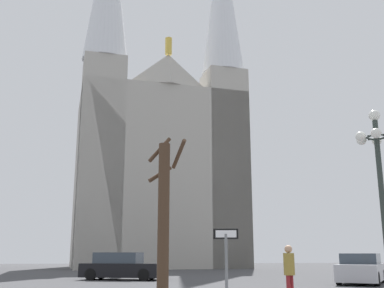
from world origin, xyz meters
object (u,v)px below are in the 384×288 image
at_px(one_way_arrow_sign, 226,262).
at_px(street_lamp, 380,175).
at_px(cathedral, 160,148).
at_px(parked_car_near_black, 121,267).
at_px(bare_tree, 164,216).
at_px(parked_car_far_silver, 361,269).
at_px(pedestrian_walking, 289,269).

distance_m(one_way_arrow_sign, street_lamp, 6.23).
height_order(cathedral, street_lamp, cathedral).
xyz_separation_m(one_way_arrow_sign, parked_car_near_black, (-2.61, 16.60, -0.56)).
relative_size(one_way_arrow_sign, street_lamp, 0.35).
xyz_separation_m(cathedral, street_lamp, (4.55, -34.63, -8.43)).
height_order(one_way_arrow_sign, bare_tree, bare_tree).
bearing_deg(parked_car_far_silver, cathedral, 108.58).
relative_size(cathedral, one_way_arrow_sign, 19.40).
height_order(cathedral, parked_car_far_silver, cathedral).
height_order(bare_tree, parked_car_near_black, bare_tree).
distance_m(street_lamp, bare_tree, 6.65).
xyz_separation_m(cathedral, bare_tree, (-1.86, -33.32, -9.64)).
relative_size(cathedral, bare_tree, 7.61).
bearing_deg(parked_car_far_silver, bare_tree, -142.05).
height_order(one_way_arrow_sign, parked_car_near_black, one_way_arrow_sign).
bearing_deg(cathedral, parked_car_near_black, -99.20).
bearing_deg(street_lamp, parked_car_far_silver, 67.24).
height_order(cathedral, pedestrian_walking, cathedral).
height_order(bare_tree, pedestrian_walking, bare_tree).
bearing_deg(street_lamp, one_way_arrow_sign, -156.46).
relative_size(street_lamp, bare_tree, 1.13).
relative_size(one_way_arrow_sign, parked_car_near_black, 0.42).
xyz_separation_m(street_lamp, parked_car_near_black, (-7.84, 14.32, -3.07)).
xyz_separation_m(cathedral, one_way_arrow_sign, (-0.68, -36.91, -10.94)).
distance_m(one_way_arrow_sign, parked_car_near_black, 16.81).
bearing_deg(bare_tree, parked_car_near_black, 96.29).
distance_m(one_way_arrow_sign, pedestrian_walking, 3.81).
bearing_deg(street_lamp, parked_car_near_black, 118.71).
relative_size(cathedral, pedestrian_walking, 23.05).
bearing_deg(one_way_arrow_sign, parked_car_far_silver, 51.83).
distance_m(cathedral, street_lamp, 35.93).
height_order(street_lamp, bare_tree, street_lamp).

